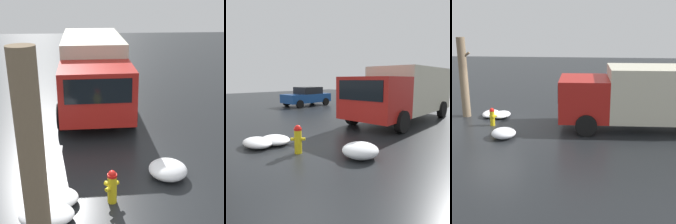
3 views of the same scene
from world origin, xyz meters
TOP-DOWN VIEW (x-y plane):
  - ground_plane at (0.00, 0.00)m, footprint 60.00×60.00m
  - fire_hydrant at (0.00, 0.00)m, footprint 0.36×0.36m
  - delivery_truck at (6.95, 0.33)m, footprint 7.50×2.92m
  - parked_car at (7.47, 9.11)m, footprint 3.83×2.03m
  - snow_pile_by_hydrant at (0.95, -1.52)m, footprint 0.99×0.99m
  - snow_pile_curbside at (-0.54, 1.41)m, footprint 0.80×1.17m
  - snow_pile_by_tree at (0.04, 1.33)m, footprint 0.87×1.12m

SIDE VIEW (x-z plane):
  - ground_plane at x=0.00m, z-range 0.00..0.00m
  - snow_pile_by_tree at x=0.04m, z-range 0.00..0.27m
  - snow_pile_curbside at x=-0.54m, z-range 0.00..0.29m
  - snow_pile_by_hydrant at x=0.95m, z-range 0.00..0.42m
  - fire_hydrant at x=0.00m, z-range 0.01..0.84m
  - parked_car at x=7.47m, z-range 0.01..1.53m
  - delivery_truck at x=6.95m, z-range 0.14..2.87m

